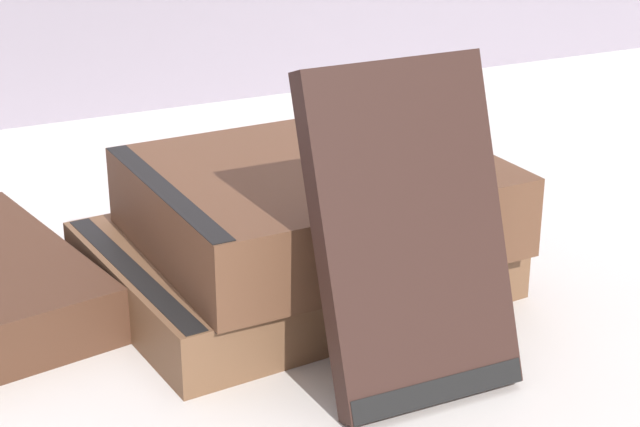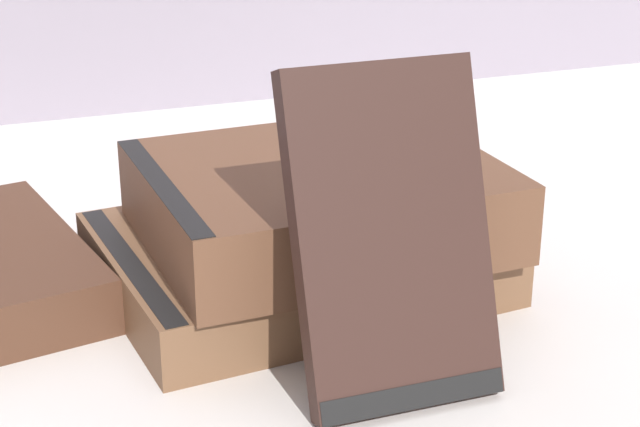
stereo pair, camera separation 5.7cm
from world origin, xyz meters
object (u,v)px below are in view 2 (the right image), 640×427
(book_flat_top, at_px, (310,202))
(reading_glasses, at_px, (221,213))
(book_leaning_front, at_px, (392,247))
(book_flat_bottom, at_px, (293,259))
(pocket_watch, at_px, (393,165))

(book_flat_top, distance_m, reading_glasses, 0.15)
(book_leaning_front, xyz_separation_m, reading_glasses, (-0.02, 0.25, -0.07))
(book_flat_bottom, bearing_deg, book_leaning_front, -91.66)
(book_flat_top, xyz_separation_m, pocket_watch, (0.04, -0.03, 0.03))
(book_flat_bottom, height_order, reading_glasses, book_flat_bottom)
(book_flat_bottom, xyz_separation_m, reading_glasses, (-0.01, 0.12, -0.02))
(book_flat_bottom, distance_m, pocket_watch, 0.09)
(book_flat_top, bearing_deg, book_flat_bottom, 118.22)
(book_flat_bottom, height_order, book_leaning_front, book_leaning_front)
(book_flat_top, relative_size, pocket_watch, 3.28)
(pocket_watch, xyz_separation_m, reading_glasses, (-0.06, 0.16, -0.08))
(book_flat_top, relative_size, reading_glasses, 2.09)
(book_flat_top, distance_m, book_leaning_front, 0.12)
(pocket_watch, relative_size, reading_glasses, 0.64)
(book_leaning_front, bearing_deg, pocket_watch, 66.42)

